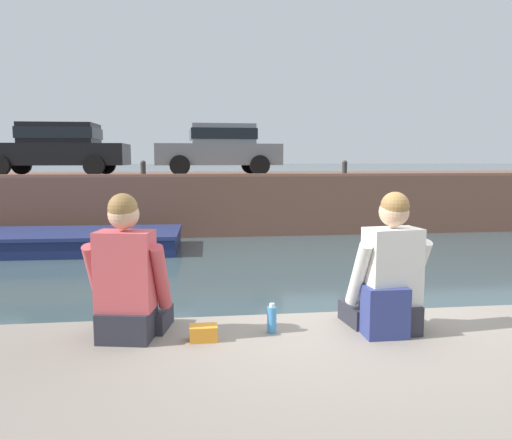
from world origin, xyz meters
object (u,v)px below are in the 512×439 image
Objects in this scene: boat_moored_west_navy at (42,242)px; mooring_bollard_mid at (143,168)px; backpack_on_ledge at (384,311)px; bottle_drink at (272,319)px; car_leftmost_black at (57,147)px; car_left_inner_grey at (219,147)px; person_seated_left at (128,283)px; person_seated_right at (388,278)px; mooring_bollard_east at (345,168)px.

boat_moored_west_navy is 3.32m from mooring_bollard_mid.
bottle_drink is at bearing 168.62° from backpack_on_ledge.
car_leftmost_black is 13.34m from bottle_drink.
car_left_inner_grey is at bearing 39.81° from mooring_bollard_mid.
mooring_bollard_mid is 10.85m from bottle_drink.
car_left_inner_grey is 8.76× the size of mooring_bollard_mid.
car_leftmost_black is 13.74m from backpack_on_ledge.
person_seated_left is (3.10, -8.75, 1.12)m from boat_moored_west_navy.
car_leftmost_black reaches higher than boat_moored_west_navy.
person_seated_right is at bearing -87.68° from car_left_inner_grey.
mooring_bollard_mid is 2.18× the size of bottle_drink.
car_leftmost_black is 3.29m from mooring_bollard_mid.
mooring_bollard_mid is (2.68, -1.80, -0.61)m from car_leftmost_black.
mooring_bollard_mid is at bearing 40.67° from boat_moored_west_navy.
mooring_bollard_east is 0.46× the size of person_seated_left.
mooring_bollard_mid is 10.67m from person_seated_left.
car_left_inner_grey is at bearing 88.66° from bottle_drink.
car_leftmost_black reaches higher than person_seated_right.
person_seated_right reaches higher than bottle_drink.
mooring_bollard_east is (5.66, 0.00, 0.00)m from mooring_bollard_mid.
person_seated_left is at bearing -85.05° from mooring_bollard_mid.
person_seated_right is (-2.98, -10.71, -0.56)m from mooring_bollard_east.
person_seated_right is 0.24m from backpack_on_ledge.
boat_moored_west_navy is 1.78× the size of car_left_inner_grey.
person_seated_left is (0.92, -10.62, -0.56)m from mooring_bollard_mid.
car_leftmost_black is at bearing 110.10° from bottle_drink.
backpack_on_ledge is at bearing -87.98° from car_left_inner_grey.
car_leftmost_black is at bearing 112.78° from backpack_on_ledge.
mooring_bollard_mid is 11.14m from backpack_on_ledge.
person_seated_right is (1.75, -0.09, 0.00)m from person_seated_left.
car_leftmost_black and car_left_inner_grey have the same top height.
backpack_on_ledge is at bearing -11.38° from bottle_drink.
car_left_inner_grey is at bearing 92.02° from backpack_on_ledge.
car_leftmost_black is (-0.51, 3.67, 2.28)m from boat_moored_west_navy.
boat_moored_west_navy is 7.21× the size of person_seated_left.
mooring_bollard_east is at bearing 70.46° from bottle_drink.
bottle_drink is 0.75m from backpack_on_ledge.
boat_moored_west_navy is 8.23m from mooring_bollard_east.
person_seated_left is at bearing 177.14° from person_seated_right.
car_leftmost_black is 10.41× the size of backpack_on_ledge.
boat_moored_west_navy is at bearing -82.14° from car_leftmost_black.
bottle_drink is (4.56, -12.46, -1.44)m from car_leftmost_black.
person_seated_left is 4.73× the size of bottle_drink.
mooring_bollard_mid reaches higher than bottle_drink.
boat_moored_west_navy is 15.63× the size of mooring_bollard_mid.
person_seated_right is at bearing -75.98° from mooring_bollard_mid.
car_leftmost_black is at bearing 167.81° from mooring_bollard_east.
mooring_bollard_mid is at bearing 99.98° from bottle_drink.
car_left_inner_grey is at bearing 40.24° from boat_moored_west_navy.
car_left_inner_grey is 2.88m from mooring_bollard_mid.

